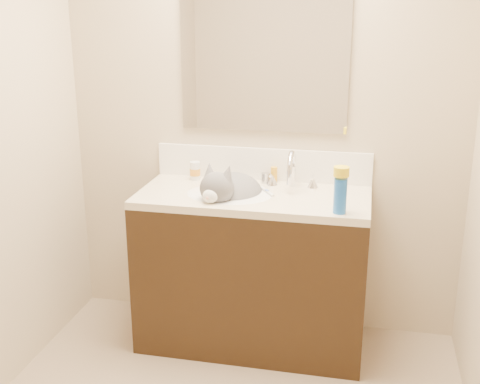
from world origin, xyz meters
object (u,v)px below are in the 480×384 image
at_px(faucet, 292,173).
at_px(cat, 229,195).
at_px(basin, 230,207).
at_px(spray_can, 340,196).
at_px(amber_bottle, 274,175).
at_px(silver_jar, 266,178).
at_px(pill_bottle, 195,171).
at_px(vanity_cabinet, 253,273).

xyz_separation_m(faucet, cat, (-0.31, -0.14, -0.10)).
xyz_separation_m(basin, cat, (-0.01, 0.03, 0.05)).
bearing_deg(spray_can, amber_bottle, 131.70).
distance_m(faucet, spray_can, 0.44).
height_order(cat, silver_jar, cat).
bearing_deg(amber_bottle, silver_jar, -163.34).
relative_size(faucet, spray_can, 1.66).
height_order(basin, silver_jar, silver_jar).
bearing_deg(faucet, spray_can, -51.72).
height_order(faucet, silver_jar, faucet).
bearing_deg(basin, spray_can, -17.36).
distance_m(pill_bottle, spray_can, 0.91).
bearing_deg(pill_bottle, amber_bottle, 4.05).
bearing_deg(cat, faucet, 37.38).
xyz_separation_m(vanity_cabinet, spray_can, (0.45, -0.21, 0.53)).
distance_m(vanity_cabinet, spray_can, 0.73).
bearing_deg(vanity_cabinet, basin, -165.96).
bearing_deg(silver_jar, basin, -122.32).
bearing_deg(silver_jar, amber_bottle, 16.66).
height_order(basin, faucet, faucet).
height_order(basin, cat, cat).
relative_size(vanity_cabinet, silver_jar, 21.24).
bearing_deg(amber_bottle, faucet, -36.99).
distance_m(vanity_cabinet, silver_jar, 0.52).
xyz_separation_m(faucet, silver_jar, (-0.15, 0.07, -0.06)).
relative_size(basin, silver_jar, 7.97).
relative_size(faucet, pill_bottle, 2.74).
xyz_separation_m(vanity_cabinet, faucet, (0.18, 0.14, 0.54)).
distance_m(basin, faucet, 0.38).
xyz_separation_m(basin, faucet, (0.30, 0.17, 0.16)).
relative_size(silver_jar, amber_bottle, 0.63).
relative_size(pill_bottle, silver_jar, 1.81).
bearing_deg(amber_bottle, pill_bottle, -175.95).
bearing_deg(cat, spray_can, -6.49).
distance_m(basin, pill_bottle, 0.35).
relative_size(basin, spray_can, 2.67).
relative_size(pill_bottle, amber_bottle, 1.14).
height_order(vanity_cabinet, pill_bottle, pill_bottle).
distance_m(faucet, silver_jar, 0.18).
xyz_separation_m(basin, silver_jar, (0.15, 0.23, 0.10)).
relative_size(basin, cat, 0.91).
xyz_separation_m(vanity_cabinet, amber_bottle, (0.07, 0.22, 0.49)).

